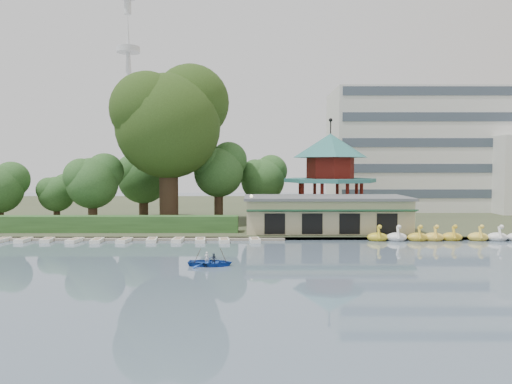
{
  "coord_description": "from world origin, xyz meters",
  "views": [
    {
      "loc": [
        1.89,
        -34.88,
        7.77
      ],
      "look_at": [
        2.0,
        18.0,
        5.0
      ],
      "focal_mm": 35.0,
      "sensor_mm": 36.0,
      "label": 1
    }
  ],
  "objects_px": {
    "dock": "(123,239)",
    "rowboat_with_passengers": "(210,259)",
    "pavilion": "(330,168)",
    "big_tree": "(170,118)",
    "boathouse": "(326,213)"
  },
  "relations": [
    {
      "from": "dock",
      "to": "pavilion",
      "type": "bearing_deg",
      "value": 31.66
    },
    {
      "from": "pavilion",
      "to": "big_tree",
      "type": "relative_size",
      "value": 0.66
    },
    {
      "from": "pavilion",
      "to": "boathouse",
      "type": "bearing_deg",
      "value": -101.28
    },
    {
      "from": "boathouse",
      "to": "pavilion",
      "type": "bearing_deg",
      "value": 78.72
    },
    {
      "from": "big_tree",
      "to": "rowboat_with_passengers",
      "type": "bearing_deg",
      "value": -73.6
    },
    {
      "from": "rowboat_with_passengers",
      "to": "dock",
      "type": "bearing_deg",
      "value": 127.49
    },
    {
      "from": "big_tree",
      "to": "rowboat_with_passengers",
      "type": "relative_size",
      "value": 4.05
    },
    {
      "from": "dock",
      "to": "big_tree",
      "type": "height_order",
      "value": "big_tree"
    },
    {
      "from": "pavilion",
      "to": "big_tree",
      "type": "height_order",
      "value": "big_tree"
    },
    {
      "from": "pavilion",
      "to": "big_tree",
      "type": "bearing_deg",
      "value": -169.69
    },
    {
      "from": "dock",
      "to": "rowboat_with_passengers",
      "type": "bearing_deg",
      "value": -52.51
    },
    {
      "from": "dock",
      "to": "boathouse",
      "type": "xyz_separation_m",
      "value": [
        22.0,
        4.77,
        2.25
      ]
    },
    {
      "from": "boathouse",
      "to": "big_tree",
      "type": "distance_m",
      "value": 22.88
    },
    {
      "from": "dock",
      "to": "big_tree",
      "type": "relative_size",
      "value": 1.66
    },
    {
      "from": "boathouse",
      "to": "big_tree",
      "type": "xyz_separation_m",
      "value": [
        -18.82,
        6.24,
        11.42
      ]
    }
  ]
}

